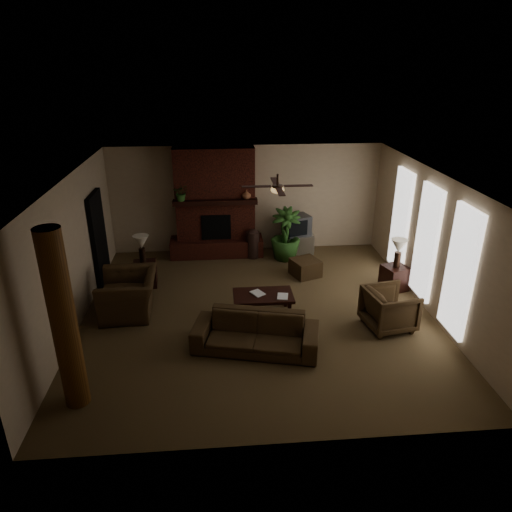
{
  "coord_description": "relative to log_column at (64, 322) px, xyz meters",
  "views": [
    {
      "loc": [
        -0.74,
        -8.22,
        4.81
      ],
      "look_at": [
        0.0,
        0.4,
        1.1
      ],
      "focal_mm": 32.56,
      "sensor_mm": 36.0,
      "label": 1
    }
  ],
  "objects": [
    {
      "name": "floor_vase",
      "position": [
        3.08,
        5.3,
        -0.97
      ],
      "size": [
        0.34,
        0.34,
        0.77
      ],
      "color": "#311F1B",
      "rests_on": "ground"
    },
    {
      "name": "fireplace",
      "position": [
        2.15,
        5.62,
        -0.24
      ],
      "size": [
        2.4,
        0.7,
        2.8
      ],
      "color": "#572117",
      "rests_on": "ground"
    },
    {
      "name": "armchair_right",
      "position": [
        5.41,
        1.66,
        -0.96
      ],
      "size": [
        0.94,
        0.99,
        0.88
      ],
      "primitive_type": "imported",
      "rotation": [
        0.0,
        0.0,
        1.75
      ],
      "color": "#41301C",
      "rests_on": "ground"
    },
    {
      "name": "mantel_plant",
      "position": [
        1.33,
        5.33,
        0.32
      ],
      "size": [
        0.4,
        0.44,
        0.33
      ],
      "primitive_type": "imported",
      "rotation": [
        0.0,
        0.0,
        -0.05
      ],
      "color": "#2E5823",
      "rests_on": "fireplace"
    },
    {
      "name": "lamp_left",
      "position": [
        0.49,
        3.92,
        -0.4
      ],
      "size": [
        0.41,
        0.41,
        0.65
      ],
      "color": "black",
      "rests_on": "side_table_left"
    },
    {
      "name": "tv_stand",
      "position": [
        4.28,
        5.55,
        -1.15
      ],
      "size": [
        0.86,
        0.52,
        0.5
      ],
      "primitive_type": "cube",
      "rotation": [
        0.0,
        0.0,
        -0.02
      ],
      "color": "#B6B6B8",
      "rests_on": "ground"
    },
    {
      "name": "tv",
      "position": [
        4.26,
        5.54,
        -0.64
      ],
      "size": [
        0.78,
        0.7,
        0.52
      ],
      "color": "#3A3A3C",
      "rests_on": "tv_stand"
    },
    {
      "name": "ottoman",
      "position": [
        4.24,
        4.09,
        -1.2
      ],
      "size": [
        0.78,
        0.78,
        0.4
      ],
      "primitive_type": "cube",
      "rotation": [
        0.0,
        0.0,
        0.37
      ],
      "color": "#41301C",
      "rests_on": "ground"
    },
    {
      "name": "sofa",
      "position": [
        2.8,
        1.16,
        -0.97
      ],
      "size": [
        2.29,
        1.15,
        0.86
      ],
      "primitive_type": "imported",
      "rotation": [
        0.0,
        0.0,
        -0.24
      ],
      "color": "#41301C",
      "rests_on": "ground"
    },
    {
      "name": "mantel_vase",
      "position": [
        2.93,
        5.36,
        0.27
      ],
      "size": [
        0.28,
        0.29,
        0.22
      ],
      "primitive_type": "imported",
      "rotation": [
        0.0,
        0.0,
        -0.32
      ],
      "color": "#905839",
      "rests_on": "fireplace"
    },
    {
      "name": "side_table_left",
      "position": [
        0.51,
        3.91,
        -1.12
      ],
      "size": [
        0.54,
        0.54,
        0.55
      ],
      "primitive_type": "cube",
      "rotation": [
        0.0,
        0.0,
        0.08
      ],
      "color": "black",
      "rests_on": "ground"
    },
    {
      "name": "doorway",
      "position": [
        -0.49,
        4.2,
        -0.35
      ],
      "size": [
        0.1,
        1.0,
        2.1
      ],
      "primitive_type": "cube",
      "color": "black",
      "rests_on": "ground"
    },
    {
      "name": "coffee_table",
      "position": [
        3.06,
        2.39,
        -1.03
      ],
      "size": [
        1.2,
        0.7,
        0.43
      ],
      "color": "black",
      "rests_on": "ground"
    },
    {
      "name": "log_column",
      "position": [
        0.0,
        0.0,
        0.0
      ],
      "size": [
        0.36,
        0.36,
        2.8
      ],
      "primitive_type": "cylinder",
      "color": "brown",
      "rests_on": "ground"
    },
    {
      "name": "armchair_left",
      "position": [
        0.36,
        2.67,
        -0.85
      ],
      "size": [
        0.88,
        1.31,
        1.11
      ],
      "primitive_type": "imported",
      "rotation": [
        0.0,
        0.0,
        -1.52
      ],
      "color": "#41301C",
      "rests_on": "ground"
    },
    {
      "name": "book_a",
      "position": [
        2.86,
        2.37,
        -0.83
      ],
      "size": [
        0.2,
        0.13,
        0.29
      ],
      "primitive_type": "imported",
      "rotation": [
        0.0,
        0.0,
        0.53
      ],
      "color": "#999999",
      "rests_on": "coffee_table"
    },
    {
      "name": "ceiling_fan",
      "position": [
        3.35,
        2.7,
        1.13
      ],
      "size": [
        1.35,
        1.35,
        0.37
      ],
      "color": "black",
      "rests_on": "ceiling"
    },
    {
      "name": "book_b",
      "position": [
        3.33,
        2.27,
        -0.82
      ],
      "size": [
        0.21,
        0.06,
        0.29
      ],
      "primitive_type": "imported",
      "rotation": [
        0.0,
        0.0,
        -0.19
      ],
      "color": "#999999",
      "rests_on": "coffee_table"
    },
    {
      "name": "side_table_right",
      "position": [
        6.1,
        3.22,
        -1.12
      ],
      "size": [
        0.63,
        0.63,
        0.55
      ],
      "primitive_type": "cube",
      "rotation": [
        0.0,
        0.0,
        0.31
      ],
      "color": "black",
      "rests_on": "ground"
    },
    {
      "name": "lamp_right",
      "position": [
        6.1,
        3.2,
        -0.4
      ],
      "size": [
        0.42,
        0.42,
        0.65
      ],
      "color": "black",
      "rests_on": "side_table_right"
    },
    {
      "name": "floor_plant",
      "position": [
        3.9,
        5.13,
        -1.02
      ],
      "size": [
        0.8,
        1.37,
        0.75
      ],
      "primitive_type": "imported",
      "rotation": [
        0.0,
        0.0,
        -0.04
      ],
      "color": "#2E5823",
      "rests_on": "ground"
    },
    {
      "name": "room_shell",
      "position": [
        2.95,
        2.4,
        0.0
      ],
      "size": [
        7.0,
        7.0,
        7.0
      ],
      "color": "brown",
      "rests_on": "ground"
    },
    {
      "name": "windows",
      "position": [
        6.4,
        2.6,
        -0.05
      ],
      "size": [
        0.08,
        3.65,
        2.35
      ],
      "color": "white",
      "rests_on": "ground"
    }
  ]
}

